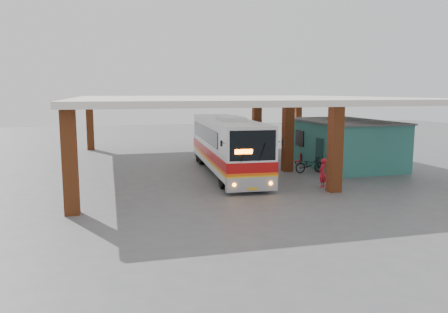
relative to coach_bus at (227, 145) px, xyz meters
The scene contains 8 objects.
ground 3.80m from the coach_bus, 74.44° to the right, with size 90.00×90.00×0.00m, color #515154.
brick_columns 2.95m from the coach_bus, 37.12° to the left, with size 20.10×21.60×4.35m.
canopy_roof 4.47m from the coach_bus, 66.76° to the left, with size 21.00×23.00×0.30m, color silver.
shop_building 8.43m from the coach_bus, ahead, with size 5.20×8.20×3.11m.
coach_bus is the anchor object (origin of this frame).
motorcycle 5.32m from the coach_bus, 12.51° to the right, with size 0.66×1.90×1.00m, color black.
pedestrian 6.48m from the coach_bus, 53.30° to the right, with size 0.56×0.37×1.54m, color red.
red_chair 6.29m from the coach_bus, 19.61° to the left, with size 0.51×0.51×0.74m.
Camera 1 is at (-7.91, -22.50, 5.02)m, focal length 35.00 mm.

